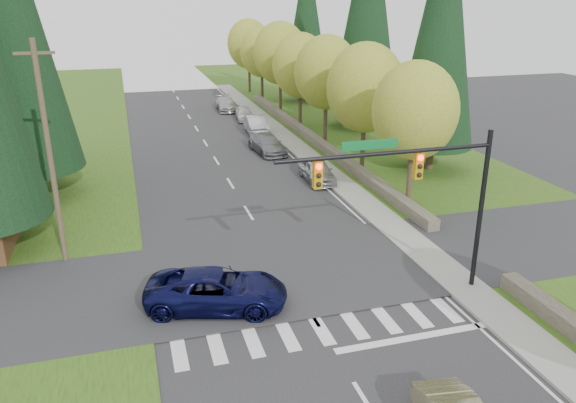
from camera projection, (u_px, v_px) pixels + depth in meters
name	position (u px, v px, depth m)	size (l,w,h in m)	color
ground	(355.00, 384.00, 17.86)	(120.00, 120.00, 0.00)	#28282B
grass_east	(416.00, 171.00, 39.26)	(14.00, 110.00, 0.06)	#2D4B14
grass_west	(12.00, 208.00, 32.40)	(14.00, 110.00, 0.06)	#2D4B14
cross_street	(285.00, 272.00, 25.05)	(120.00, 8.00, 0.10)	#28282B
sidewalk_east	(324.00, 169.00, 39.44)	(1.80, 80.00, 0.13)	gray
curb_east	(313.00, 170.00, 39.21)	(0.20, 80.00, 0.13)	gray
stone_wall_north	(311.00, 137.00, 46.98)	(0.70, 40.00, 0.70)	#4C4438
traffic_signal	(421.00, 181.00, 21.32)	(8.70, 0.37, 6.80)	black
utility_pole	(50.00, 154.00, 24.34)	(1.60, 0.24, 10.00)	#473828
decid_tree_0	(415.00, 111.00, 30.92)	(4.80, 4.80, 8.37)	#38281C
decid_tree_1	(365.00, 88.00, 37.17)	(5.20, 5.20, 8.80)	#38281C
decid_tree_2	(326.00, 73.00, 43.37)	(5.00, 5.00, 8.82)	#38281C
decid_tree_3	(300.00, 65.00, 49.78)	(5.00, 5.00, 8.55)	#38281C
decid_tree_4	(280.00, 53.00, 55.97)	(5.40, 5.40, 9.18)	#38281C
decid_tree_5	(262.00, 52.00, 62.39)	(4.80, 4.80, 8.30)	#38281C
decid_tree_6	(249.00, 44.00, 68.60)	(5.20, 5.20, 8.86)	#38281C
conifer_w_c	(2.00, 1.00, 30.53)	(6.46, 6.46, 20.80)	#38281C
conifer_e_a	(442.00, 25.00, 36.12)	(5.44, 5.44, 17.80)	#38281C
conifer_e_b	(368.00, 4.00, 48.63)	(6.12, 6.12, 19.80)	#38281C
conifer_e_c	(307.00, 16.00, 61.48)	(5.10, 5.10, 16.80)	#38281C
suv_navy	(217.00, 290.00, 22.00)	(2.55, 5.53, 1.54)	#0B0D38
parked_car_a	(317.00, 171.00, 36.92)	(1.71, 4.24, 1.45)	#B0AFB4
parked_car_b	(267.00, 144.00, 43.57)	(1.97, 4.84, 1.40)	slate
parked_car_c	(256.00, 125.00, 49.32)	(1.64, 4.70, 1.55)	#B7B7BC
parked_car_d	(244.00, 113.00, 54.78)	(1.56, 3.88, 1.32)	silver
parked_car_e	(226.00, 104.00, 59.25)	(1.92, 4.73, 1.37)	#A6A6AB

